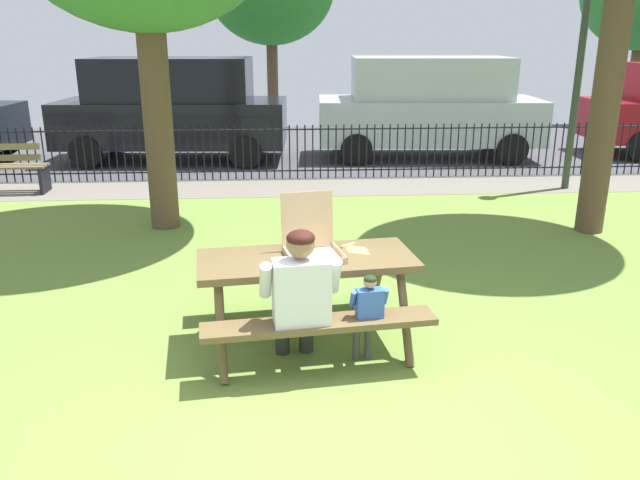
# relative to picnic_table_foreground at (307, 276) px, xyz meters

# --- Properties ---
(ground) EXTENTS (28.00, 11.71, 0.02)m
(ground) POSITION_rel_picnic_table_foreground_xyz_m (0.11, 0.63, -0.61)
(ground) COLOR olive
(cobblestone_walkway) EXTENTS (28.00, 1.40, 0.01)m
(cobblestone_walkway) POSITION_rel_picnic_table_foreground_xyz_m (0.11, 5.78, -0.60)
(cobblestone_walkway) COLOR slate
(street_asphalt) EXTENTS (28.00, 6.82, 0.01)m
(street_asphalt) POSITION_rel_picnic_table_foreground_xyz_m (0.11, 9.89, -0.60)
(street_asphalt) COLOR #424247
(picnic_table_foreground) EXTENTS (1.97, 1.69, 0.79)m
(picnic_table_foreground) POSITION_rel_picnic_table_foreground_xyz_m (0.00, 0.00, 0.00)
(picnic_table_foreground) COLOR brown
(picnic_table_foreground) RESTS_ON ground
(pizza_box_open) EXTENTS (0.53, 0.56, 0.50)m
(pizza_box_open) POSITION_rel_picnic_table_foreground_xyz_m (0.05, 0.04, 0.27)
(pizza_box_open) COLOR tan
(pizza_box_open) RESTS_ON picnic_table_foreground
(pizza_slice_on_table) EXTENTS (0.27, 0.29, 0.02)m
(pizza_slice_on_table) POSITION_rel_picnic_table_foreground_xyz_m (0.43, 0.17, 0.18)
(pizza_slice_on_table) COLOR #F9D65C
(pizza_slice_on_table) RESTS_ON picnic_table_foreground
(adult_at_table) EXTENTS (0.63, 0.62, 1.19)m
(adult_at_table) POSITION_rel_picnic_table_foreground_xyz_m (-0.08, -0.51, 0.06)
(adult_at_table) COLOR #292929
(adult_at_table) RESTS_ON ground
(child_at_table) EXTENTS (0.31, 0.30, 0.81)m
(child_at_table) POSITION_rel_picnic_table_foreground_xyz_m (0.45, -0.48, -0.10)
(child_at_table) COLOR #454545
(child_at_table) RESTS_ON ground
(iron_fence_streetside) EXTENTS (21.80, 0.03, 0.98)m
(iron_fence_streetside) POSITION_rel_picnic_table_foreground_xyz_m (0.11, 6.48, -0.10)
(iron_fence_streetside) COLOR black
(iron_fence_streetside) RESTS_ON ground
(lamp_post_walkway) EXTENTS (0.28, 0.28, 4.50)m
(lamp_post_walkway) POSITION_rel_picnic_table_foreground_xyz_m (4.68, 5.42, 2.11)
(lamp_post_walkway) COLOR #2D382D
(lamp_post_walkway) RESTS_ON ground
(parked_car_center) EXTENTS (4.69, 2.15, 2.08)m
(parked_car_center) POSITION_rel_picnic_table_foreground_xyz_m (-2.39, 8.42, 0.50)
(parked_car_center) COLOR black
(parked_car_center) RESTS_ON ground
(parked_car_right) EXTENTS (4.70, 2.16, 2.08)m
(parked_car_right) POSITION_rel_picnic_table_foreground_xyz_m (2.94, 8.42, 0.50)
(parked_car_right) COLOR #B3BDC2
(parked_car_right) RESTS_ON ground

